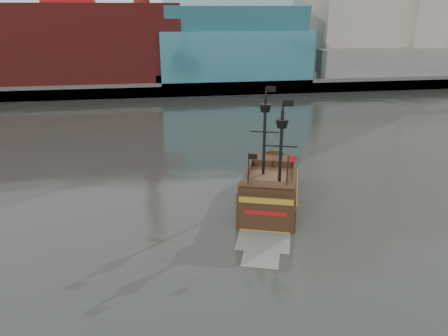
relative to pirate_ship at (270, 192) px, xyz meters
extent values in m
plane|color=#242622|center=(-3.08, -12.03, -0.97)|extent=(400.00, 400.00, 0.00)
cube|color=slate|center=(-3.08, 79.97, 0.03)|extent=(220.00, 60.00, 2.00)
cube|color=#4C4C49|center=(-3.08, 50.47, 0.33)|extent=(220.00, 1.00, 2.60)
cube|color=maroon|center=(-25.08, 59.97, 8.53)|extent=(42.00, 18.00, 15.00)
cube|color=teal|center=(6.92, 57.97, 6.03)|extent=(30.00, 16.00, 10.00)
cube|color=slate|center=(44.92, 53.97, 4.03)|extent=(40.00, 6.00, 6.00)
cube|color=teal|center=(6.92, 57.97, 14.03)|extent=(28.00, 14.94, 8.78)
cube|color=black|center=(0.08, 0.24, -0.42)|extent=(7.77, 11.84, 2.38)
cube|color=#442A19|center=(0.08, 0.24, 0.91)|extent=(6.99, 10.66, 0.27)
cube|color=black|center=(1.45, 4.41, 1.23)|extent=(4.37, 3.30, 0.91)
cube|color=black|center=(-1.41, -4.27, 1.59)|extent=(4.58, 2.75, 1.64)
cube|color=black|center=(-1.67, -5.07, 0.13)|extent=(4.32, 1.62, 3.65)
cube|color=#A87E20|center=(-1.71, -5.19, 1.59)|extent=(3.93, 1.36, 0.46)
cube|color=maroon|center=(-1.71, -5.19, 0.59)|extent=(3.06, 1.07, 0.37)
cylinder|color=black|center=(-0.19, 1.77, 4.61)|extent=(0.32, 0.32, 7.13)
cylinder|color=black|center=(0.35, -1.58, 4.33)|extent=(0.32, 0.32, 6.58)
cone|color=black|center=(-0.19, 1.77, 7.07)|extent=(1.27, 1.27, 0.64)
cone|color=black|center=(0.35, -1.58, 6.53)|extent=(1.27, 1.27, 0.64)
cube|color=black|center=(0.20, 1.64, 8.72)|extent=(0.79, 0.28, 0.50)
cube|color=black|center=(0.74, -1.71, 8.17)|extent=(0.79, 0.28, 0.50)
cube|color=gray|center=(-2.15, -6.53, -0.96)|extent=(4.72, 4.34, 0.01)
camera|label=1|loc=(-9.48, -34.00, 15.10)|focal=35.00mm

